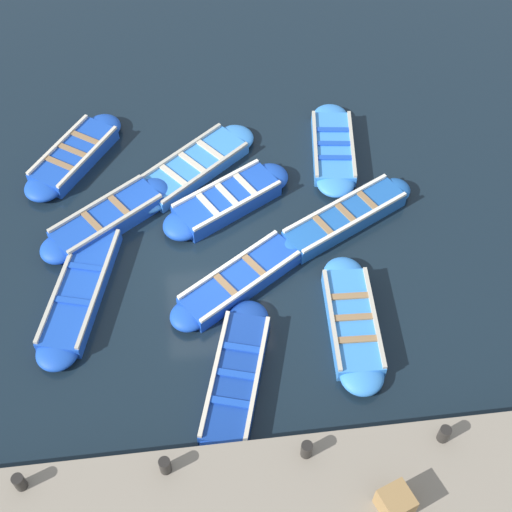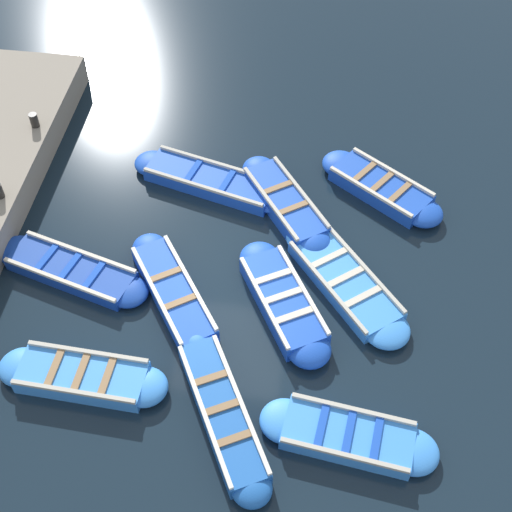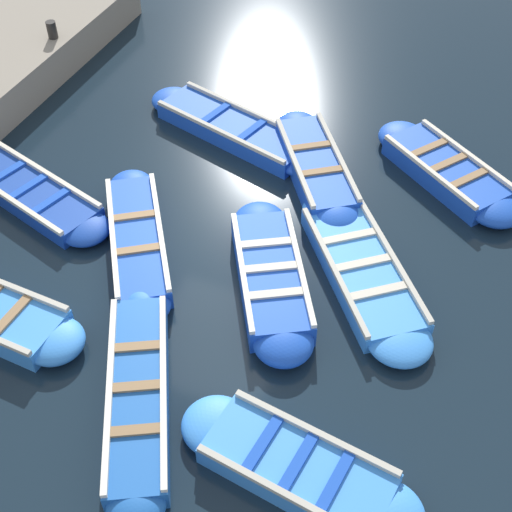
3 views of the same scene
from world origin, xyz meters
TOP-DOWN VIEW (x-y plane):
  - ground_plane at (0.00, 0.00)m, footprint 120.00×120.00m
  - boat_alongside at (-3.32, -0.16)m, footprint 3.70×1.81m
  - boat_inner_gap at (3.12, 3.14)m, footprint 3.18×2.60m
  - boat_bow_out at (-0.86, 2.86)m, footprint 4.04×1.87m
  - boat_drifting at (-1.04, -0.48)m, footprint 2.59×3.34m
  - boat_end_of_row at (0.38, -3.01)m, footprint 2.39×3.63m
  - boat_tucked at (1.21, -0.42)m, footprint 2.42×3.33m
  - boat_mid_row at (2.43, 0.30)m, footprint 3.10×3.54m
  - boat_outer_right at (0.96, 2.32)m, footprint 2.59×3.22m
  - boat_broadside at (2.67, -3.16)m, footprint 3.33×1.31m
  - bollard_south at (-5.20, 3.56)m, footprint 0.20×0.20m

SIDE VIEW (x-z plane):
  - ground_plane at x=0.00m, z-range 0.00..0.00m
  - boat_mid_row at x=2.43m, z-range -0.03..0.32m
  - boat_alongside at x=-3.32m, z-range -0.03..0.32m
  - boat_broadside at x=2.67m, z-range -0.03..0.34m
  - boat_bow_out at x=-0.86m, z-range -0.03..0.35m
  - boat_drifting at x=-1.04m, z-range -0.03..0.38m
  - boat_inner_gap at x=3.12m, z-range -0.03..0.39m
  - boat_end_of_row at x=0.38m, z-range -0.03..0.40m
  - boat_outer_right at x=0.96m, z-range -0.03..0.42m
  - boat_tucked at x=1.21m, z-range -0.03..0.43m
  - bollard_south at x=-5.20m, z-range 0.76..1.11m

